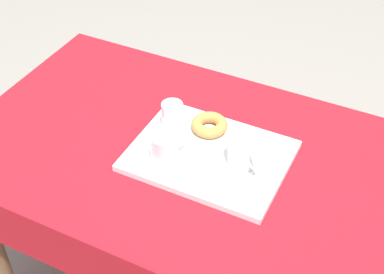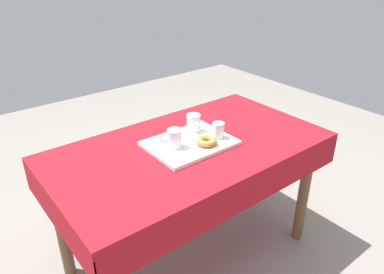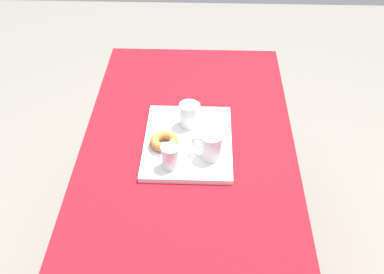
% 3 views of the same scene
% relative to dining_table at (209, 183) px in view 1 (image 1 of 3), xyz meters
% --- Properties ---
extents(dining_table, '(1.45, 0.80, 0.75)m').
position_rel_dining_table_xyz_m(dining_table, '(0.00, 0.00, 0.00)').
color(dining_table, '#A8141E').
rests_on(dining_table, ground).
extents(serving_tray, '(0.43, 0.33, 0.02)m').
position_rel_dining_table_xyz_m(serving_tray, '(0.00, -0.00, 0.11)').
color(serving_tray, white).
rests_on(serving_tray, dining_table).
extents(tea_mug_left, '(0.10, 0.08, 0.10)m').
position_rel_dining_table_xyz_m(tea_mug_left, '(-0.10, 0.00, 0.16)').
color(tea_mug_left, white).
rests_on(tea_mug_left, serving_tray).
extents(tea_mug_right, '(0.07, 0.11, 0.10)m').
position_rel_dining_table_xyz_m(tea_mug_right, '(0.09, 0.08, 0.16)').
color(tea_mug_right, white).
rests_on(tea_mug_right, serving_tray).
extents(water_glass_near, '(0.06, 0.06, 0.08)m').
position_rel_dining_table_xyz_m(water_glass_near, '(0.15, -0.06, 0.15)').
color(water_glass_near, white).
rests_on(water_glass_near, serving_tray).
extents(donut_plate_left, '(0.12, 0.12, 0.01)m').
position_rel_dining_table_xyz_m(donut_plate_left, '(0.04, -0.09, 0.12)').
color(donut_plate_left, silver).
rests_on(donut_plate_left, serving_tray).
extents(sugar_donut_left, '(0.11, 0.11, 0.03)m').
position_rel_dining_table_xyz_m(sugar_donut_left, '(0.04, -0.09, 0.14)').
color(sugar_donut_left, '#BC7F3D').
rests_on(sugar_donut_left, donut_plate_left).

